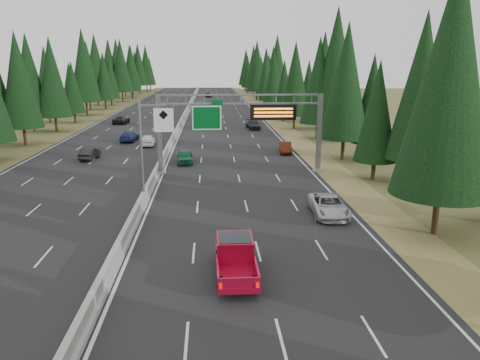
# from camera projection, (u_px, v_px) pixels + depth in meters

# --- Properties ---
(road) EXTENTS (32.00, 260.00, 0.08)m
(road) POSITION_uv_depth(u_px,v_px,m) (182.00, 121.00, 90.27)
(road) COLOR black
(road) RESTS_ON ground
(shoulder_right) EXTENTS (3.60, 260.00, 0.06)m
(shoulder_right) POSITION_uv_depth(u_px,v_px,m) (274.00, 120.00, 91.38)
(shoulder_right) COLOR olive
(shoulder_right) RESTS_ON ground
(shoulder_left) EXTENTS (3.60, 260.00, 0.06)m
(shoulder_left) POSITION_uv_depth(u_px,v_px,m) (89.00, 122.00, 89.17)
(shoulder_left) COLOR brown
(shoulder_left) RESTS_ON ground
(median_barrier) EXTENTS (0.70, 260.00, 0.85)m
(median_barrier) POSITION_uv_depth(u_px,v_px,m) (182.00, 119.00, 90.18)
(median_barrier) COLOR gray
(median_barrier) RESTS_ON road
(sign_gantry) EXTENTS (16.75, 0.98, 7.80)m
(sign_gantry) POSITION_uv_depth(u_px,v_px,m) (247.00, 121.00, 45.87)
(sign_gantry) COLOR slate
(sign_gantry) RESTS_ON road
(hov_sign_pole) EXTENTS (2.80, 0.50, 8.00)m
(hov_sign_pole) POSITION_uv_depth(u_px,v_px,m) (149.00, 144.00, 35.88)
(hov_sign_pole) COLOR slate
(hov_sign_pole) RESTS_ON road
(tree_row_right) EXTENTS (12.05, 244.48, 18.80)m
(tree_row_right) POSITION_uv_depth(u_px,v_px,m) (307.00, 73.00, 79.81)
(tree_row_right) COLOR black
(tree_row_right) RESTS_ON ground
(tree_row_left) EXTENTS (11.97, 245.16, 18.72)m
(tree_row_left) POSITION_uv_depth(u_px,v_px,m) (55.00, 70.00, 83.09)
(tree_row_left) COLOR black
(tree_row_left) RESTS_ON ground
(silver_minivan) EXTENTS (2.57, 5.28, 1.45)m
(silver_minivan) POSITION_uv_depth(u_px,v_px,m) (329.00, 206.00, 33.68)
(silver_minivan) COLOR silver
(silver_minivan) RESTS_ON road
(red_pickup) EXTENTS (1.99, 5.56, 1.81)m
(red_pickup) POSITION_uv_depth(u_px,v_px,m) (235.00, 254.00, 24.32)
(red_pickup) COLOR black
(red_pickup) RESTS_ON road
(car_ahead_green) EXTENTS (1.96, 4.36, 1.45)m
(car_ahead_green) POSITION_uv_depth(u_px,v_px,m) (185.00, 156.00, 51.50)
(car_ahead_green) COLOR #135634
(car_ahead_green) RESTS_ON road
(car_ahead_dkred) EXTENTS (1.79, 4.10, 1.31)m
(car_ahead_dkred) POSITION_uv_depth(u_px,v_px,m) (285.00, 148.00, 57.27)
(car_ahead_dkred) COLOR #521C0B
(car_ahead_dkred) RESTS_ON road
(car_ahead_dkgrey) EXTENTS (2.47, 5.10, 1.43)m
(car_ahead_dkgrey) POSITION_uv_depth(u_px,v_px,m) (253.00, 125.00, 78.53)
(car_ahead_dkgrey) COLOR black
(car_ahead_dkgrey) RESTS_ON road
(car_ahead_white) EXTENTS (2.63, 5.40, 1.48)m
(car_ahead_white) POSITION_uv_depth(u_px,v_px,m) (199.00, 105.00, 116.52)
(car_ahead_white) COLOR beige
(car_ahead_white) RESTS_ON road
(car_ahead_far) EXTENTS (2.30, 4.78, 1.58)m
(car_ahead_far) POSITION_uv_depth(u_px,v_px,m) (208.00, 95.00, 153.89)
(car_ahead_far) COLOR black
(car_ahead_far) RESTS_ON road
(car_onc_near) EXTENTS (1.75, 4.06, 1.30)m
(car_onc_near) POSITION_uv_depth(u_px,v_px,m) (90.00, 154.00, 53.49)
(car_onc_near) COLOR black
(car_onc_near) RESTS_ON road
(car_onc_blue) EXTENTS (2.34, 4.94, 1.39)m
(car_onc_blue) POSITION_uv_depth(u_px,v_px,m) (129.00, 136.00, 66.05)
(car_onc_blue) COLOR navy
(car_onc_blue) RESTS_ON road
(car_onc_white) EXTENTS (2.04, 4.58, 1.53)m
(car_onc_white) POSITION_uv_depth(u_px,v_px,m) (148.00, 140.00, 62.36)
(car_onc_white) COLOR white
(car_onc_white) RESTS_ON road
(car_onc_far) EXTENTS (2.62, 5.19, 1.41)m
(car_onc_far) POSITION_uv_depth(u_px,v_px,m) (121.00, 120.00, 85.85)
(car_onc_far) COLOR black
(car_onc_far) RESTS_ON road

